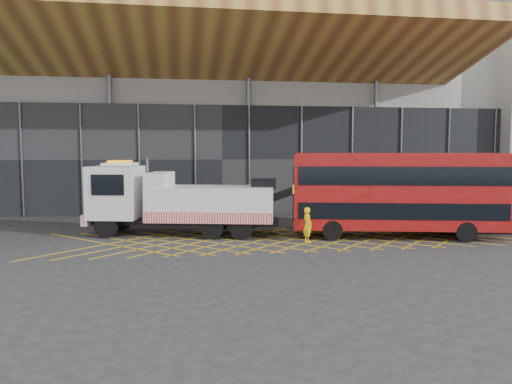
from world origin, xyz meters
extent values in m
plane|color=#242426|center=(0.00, 0.00, 0.00)|extent=(120.00, 120.00, 0.00)
cube|color=gold|center=(-4.80, 0.00, 0.01)|extent=(7.16, 7.16, 0.01)
cube|color=gold|center=(-4.80, 0.00, 0.01)|extent=(7.16, 7.16, 0.01)
cube|color=gold|center=(-3.20, 0.00, 0.01)|extent=(7.16, 7.16, 0.01)
cube|color=gold|center=(-3.20, 0.00, 0.01)|extent=(7.16, 7.16, 0.01)
cube|color=gold|center=(-1.60, 0.00, 0.01)|extent=(7.16, 7.16, 0.01)
cube|color=gold|center=(-1.60, 0.00, 0.01)|extent=(7.16, 7.16, 0.01)
cube|color=gold|center=(0.00, 0.00, 0.01)|extent=(7.16, 7.16, 0.01)
cube|color=gold|center=(0.00, 0.00, 0.01)|extent=(7.16, 7.16, 0.01)
cube|color=gold|center=(1.60, 0.00, 0.01)|extent=(7.16, 7.16, 0.01)
cube|color=gold|center=(1.60, 0.00, 0.01)|extent=(7.16, 7.16, 0.01)
cube|color=gold|center=(3.20, 0.00, 0.01)|extent=(7.16, 7.16, 0.01)
cube|color=gold|center=(3.20, 0.00, 0.01)|extent=(7.16, 7.16, 0.01)
cube|color=gold|center=(4.80, 0.00, 0.01)|extent=(7.16, 7.16, 0.01)
cube|color=gold|center=(4.80, 0.00, 0.01)|extent=(7.16, 7.16, 0.01)
cube|color=gold|center=(6.40, 0.00, 0.01)|extent=(7.16, 7.16, 0.01)
cube|color=gold|center=(6.40, 0.00, 0.01)|extent=(7.16, 7.16, 0.01)
cube|color=gold|center=(8.00, 0.00, 0.01)|extent=(7.16, 7.16, 0.01)
cube|color=gold|center=(8.00, 0.00, 0.01)|extent=(7.16, 7.16, 0.01)
cube|color=gold|center=(9.60, 0.00, 0.01)|extent=(7.16, 7.16, 0.01)
cube|color=gold|center=(9.60, 0.00, 0.01)|extent=(7.16, 7.16, 0.01)
cube|color=gold|center=(11.20, 0.00, 0.01)|extent=(7.16, 7.16, 0.01)
cube|color=gold|center=(11.20, 0.00, 0.01)|extent=(7.16, 7.16, 0.01)
cube|color=gold|center=(12.80, 0.00, 0.01)|extent=(7.16, 7.16, 0.01)
cube|color=gold|center=(12.80, 0.00, 0.01)|extent=(7.16, 7.16, 0.01)
cube|color=gold|center=(14.40, 0.00, 0.01)|extent=(7.16, 7.16, 0.01)
cube|color=gold|center=(14.40, 0.00, 0.01)|extent=(7.16, 7.16, 0.01)
cube|color=gray|center=(2.00, 19.00, 9.00)|extent=(55.00, 14.00, 18.00)
cube|color=black|center=(2.00, 11.70, 4.00)|extent=(55.00, 0.80, 8.00)
cube|color=brown|center=(0.00, 8.00, 11.50)|extent=(40.00, 11.93, 4.07)
cylinder|color=#595B60|center=(-6.00, 11.50, 5.00)|extent=(0.36, 0.36, 10.00)
cylinder|color=#595B60|center=(4.00, 11.50, 5.00)|extent=(0.36, 0.36, 10.00)
cylinder|color=#595B60|center=(14.00, 11.50, 5.00)|extent=(0.36, 0.36, 10.00)
cube|color=black|center=(-0.97, 2.08, 0.78)|extent=(10.51, 3.38, 0.39)
cube|color=white|center=(-4.64, 2.91, 2.38)|extent=(3.20, 3.28, 2.88)
cube|color=black|center=(-5.96, 3.20, 2.88)|extent=(0.59, 2.39, 1.22)
cube|color=red|center=(-6.00, 3.21, 0.94)|extent=(0.90, 2.87, 0.61)
cube|color=orange|center=(-4.43, 2.86, 4.08)|extent=(1.26, 1.52, 0.13)
cube|color=white|center=(0.55, 1.74, 1.83)|extent=(7.31, 4.21, 1.77)
cube|color=red|center=(0.23, 0.36, 1.16)|extent=(6.72, 1.57, 0.61)
cube|color=white|center=(-2.27, 2.37, 3.10)|extent=(1.66, 2.84, 0.78)
cube|color=black|center=(3.36, 1.11, 2.88)|extent=(1.42, 0.83, 0.55)
cube|color=black|center=(4.44, 0.87, 2.33)|extent=(2.45, 0.91, 1.20)
cylinder|color=black|center=(-5.12, 1.82, 0.61)|extent=(1.27, 0.65, 1.22)
cylinder|color=black|center=(-4.61, 4.09, 0.61)|extent=(1.27, 0.65, 1.22)
cylinder|color=black|center=(2.02, 0.22, 0.61)|extent=(1.27, 0.65, 1.22)
cylinder|color=black|center=(2.53, 2.49, 0.61)|extent=(1.27, 0.65, 1.22)
cylinder|color=#595B60|center=(-3.00, 3.67, 2.99)|extent=(0.16, 0.16, 2.44)
cube|color=maroon|center=(10.41, -0.47, 2.50)|extent=(11.46, 5.02, 3.94)
cube|color=black|center=(10.41, -0.47, 1.57)|extent=(11.04, 4.98, 0.86)
cube|color=black|center=(10.41, -0.47, 3.40)|extent=(11.04, 4.98, 0.96)
cube|color=black|center=(4.96, 0.78, 1.62)|extent=(0.57, 2.23, 1.32)
cube|color=black|center=(4.96, 0.78, 3.40)|extent=(0.57, 2.23, 0.96)
cube|color=yellow|center=(4.95, 0.79, 2.59)|extent=(0.46, 1.78, 0.36)
cube|color=maroon|center=(10.41, -0.47, 4.49)|extent=(11.19, 4.77, 0.12)
cylinder|color=black|center=(6.70, -0.79, 0.53)|extent=(1.10, 0.53, 1.06)
cylinder|color=black|center=(7.21, 1.44, 0.53)|extent=(1.10, 0.53, 1.06)
cylinder|color=black|center=(13.32, -2.31, 0.53)|extent=(1.10, 0.53, 1.06)
cylinder|color=black|center=(13.83, -0.08, 0.53)|extent=(1.10, 0.53, 1.06)
cube|color=#9E0F0C|center=(16.79, 0.34, 2.28)|extent=(10.45, 4.60, 3.59)
cube|color=black|center=(16.79, 0.34, 1.43)|extent=(10.07, 4.56, 0.79)
cube|color=black|center=(16.79, 0.34, 3.10)|extent=(10.07, 4.56, 0.88)
cube|color=black|center=(11.81, 1.49, 1.48)|extent=(0.53, 2.04, 1.20)
cube|color=black|center=(11.81, 1.49, 3.10)|extent=(0.53, 2.04, 0.88)
cube|color=yellow|center=(11.80, 1.50, 2.36)|extent=(0.43, 1.62, 0.32)
cube|color=#9E0F0C|center=(16.79, 0.34, 4.10)|extent=(10.21, 4.37, 0.11)
cylinder|color=black|center=(13.41, 0.07, 0.48)|extent=(1.00, 0.49, 0.96)
cylinder|color=black|center=(13.87, 2.07, 0.48)|extent=(1.00, 0.49, 0.96)
imported|color=yellow|center=(5.29, -1.02, 0.90)|extent=(0.57, 0.74, 1.80)
camera|label=1|loc=(-1.25, -25.64, 4.78)|focal=35.00mm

